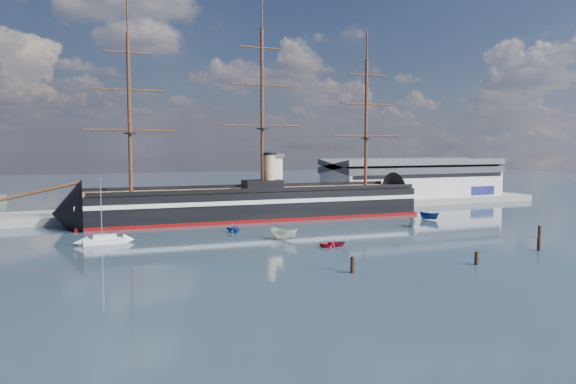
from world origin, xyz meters
name	(u,v)px	position (x,y,z in m)	size (l,w,h in m)	color
ground	(316,227)	(0.00, 40.00, 0.00)	(600.00, 600.00, 0.00)	#222C38
quay	(291,210)	(10.00, 76.00, 0.00)	(180.00, 18.00, 2.00)	slate
warehouse	(413,179)	(58.00, 80.00, 7.98)	(63.00, 21.00, 11.60)	#B7BABC
quay_tower	(274,179)	(3.00, 73.00, 9.75)	(5.00, 5.00, 15.00)	silver
warship	(249,204)	(-9.40, 60.00, 4.04)	(113.30, 21.13, 53.94)	black
sailboat	(105,240)	(-48.52, 35.82, 0.83)	(8.22, 2.59, 13.07)	silver
motorboat_a	(284,240)	(-14.48, 25.70, 0.00)	(7.53, 2.76, 3.01)	white
motorboat_b	(334,246)	(-8.89, 14.99, 0.00)	(3.33, 1.33, 1.55)	maroon
motorboat_c	(411,227)	(21.08, 30.93, 0.00)	(5.74, 2.10, 2.29)	gray
motorboat_d	(234,232)	(-20.62, 39.77, 0.00)	(6.00, 2.60, 2.20)	navy
motorboat_f	(429,220)	(32.94, 39.20, 0.00)	(6.50, 2.38, 2.60)	navy
piling_near_left	(352,273)	(-17.23, -6.03, 0.00)	(0.64, 0.64, 3.18)	black
piling_near_mid	(476,265)	(4.02, -9.24, 0.00)	(0.64, 0.64, 2.88)	black
piling_near_right	(539,250)	(23.44, -4.26, 0.00)	(0.64, 0.64, 3.17)	black
piling_far_right	(539,237)	(35.68, 6.51, 0.00)	(0.64, 0.64, 3.18)	black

